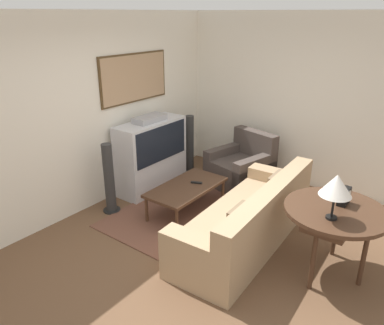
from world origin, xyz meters
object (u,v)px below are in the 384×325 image
tv (151,155)px  coffee_table (187,188)px  armchair (241,168)px  console_table (336,215)px  mantel_clock (344,196)px  speaker_tower_right (190,145)px  table_lamp (336,186)px  speaker_tower_left (109,180)px  couch (248,221)px

tv → coffee_table: (-0.30, -0.94, -0.20)m
armchair → console_table: armchair is taller
mantel_clock → speaker_tower_right: size_ratio=0.18×
table_lamp → armchair: bearing=49.6°
tv → coffee_table: tv is taller
speaker_tower_right → tv: bearing=176.7°
speaker_tower_right → mantel_clock: bearing=-112.3°
speaker_tower_left → tv: bearing=3.3°
console_table → tv: bearing=81.8°
mantel_clock → tv: bearing=84.6°
mantel_clock → speaker_tower_left: (-0.64, 2.96, -0.40)m
table_lamp → tv: bearing=77.6°
mantel_clock → speaker_tower_left: bearing=102.3°
tv → mantel_clock: (-0.28, -3.01, 0.31)m
armchair → console_table: 2.42m
armchair → speaker_tower_left: size_ratio=1.03×
armchair → coffee_table: bearing=-82.6°
couch → speaker_tower_left: speaker_tower_left is taller
coffee_table → table_lamp: table_lamp is taller
coffee_table → speaker_tower_right: 1.52m
couch → coffee_table: couch is taller
armchair → speaker_tower_right: (-0.05, 1.03, 0.19)m
tv → mantel_clock: bearing=-95.4°
couch → speaker_tower_right: bearing=-128.1°
tv → mantel_clock: size_ratio=6.71×
tv → mantel_clock: 3.04m
mantel_clock → speaker_tower_right: speaker_tower_right is taller
armchair → tv: bearing=-124.1°
coffee_table → table_lamp: 2.24m
console_table → speaker_tower_left: speaker_tower_left is taller
tv → speaker_tower_left: bearing=-176.7°
tv → console_table: bearing=-98.2°
table_lamp → speaker_tower_right: size_ratio=0.46×
coffee_table → speaker_tower_left: (-0.63, 0.88, 0.11)m
table_lamp → mantel_clock: 0.46m
tv → coffee_table: 1.00m
console_table → mantel_clock: (0.15, -0.02, 0.16)m
table_lamp → speaker_tower_left: size_ratio=0.46×
armchair → speaker_tower_right: bearing=-163.5°
console_table → table_lamp: 0.49m
tv → speaker_tower_right: size_ratio=1.19×
tv → console_table: (-0.43, -2.99, 0.15)m
couch → speaker_tower_left: 2.02m
mantel_clock → speaker_tower_right: 3.22m
console_table → table_lamp: size_ratio=2.24×
tv → speaker_tower_right: (0.93, -0.05, -0.09)m
mantel_clock → armchair: bearing=56.8°
coffee_table → console_table: console_table is taller
tv → table_lamp: 3.14m
armchair → speaker_tower_right: 1.05m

